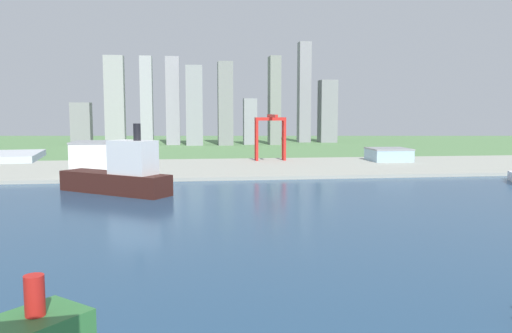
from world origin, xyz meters
name	(u,v)px	position (x,y,z in m)	size (l,w,h in m)	color
ground_plane	(196,217)	(0.00, 300.00, 0.00)	(2400.00, 2400.00, 0.00)	#58844F
water_bay	(198,254)	(0.00, 240.00, 0.07)	(840.00, 360.00, 0.15)	navy
industrial_pier	(193,168)	(0.00, 490.00, 1.25)	(840.00, 140.00, 2.50)	#A3A598
cargo_ship	(121,174)	(-41.99, 372.17, 11.31)	(68.09, 56.41, 40.40)	#381914
port_crane_red	(271,127)	(70.58, 535.40, 33.09)	(27.80, 45.33, 41.95)	red
warehouse_main	(105,156)	(-65.32, 467.11, 13.79)	(46.85, 33.64, 22.54)	white
warehouse_annex	(389,154)	(176.68, 519.58, 8.29)	(35.17, 34.37, 11.53)	#99BCD1
distant_skyline	(217,105)	(37.22, 817.33, 56.67)	(386.96, 76.17, 151.06)	gray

